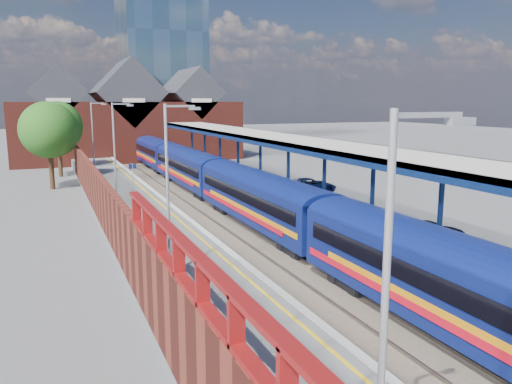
# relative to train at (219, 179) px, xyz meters

# --- Properties ---
(ground) EXTENTS (240.00, 240.00, 0.00)m
(ground) POSITION_rel_train_xyz_m (-1.49, 7.00, -2.12)
(ground) COLOR #5B5B5E
(ground) RESTS_ON ground
(ballast_bed) EXTENTS (6.00, 76.00, 0.06)m
(ballast_bed) POSITION_rel_train_xyz_m (-1.49, -3.00, -2.09)
(ballast_bed) COLOR #473D33
(ballast_bed) RESTS_ON ground
(rails) EXTENTS (4.51, 76.00, 0.14)m
(rails) POSITION_rel_train_xyz_m (-1.49, -3.00, -2.00)
(rails) COLOR slate
(rails) RESTS_ON ground
(left_platform) EXTENTS (5.00, 76.00, 1.00)m
(left_platform) POSITION_rel_train_xyz_m (-6.99, -3.00, -1.62)
(left_platform) COLOR #565659
(left_platform) RESTS_ON ground
(right_platform) EXTENTS (6.00, 76.00, 1.00)m
(right_platform) POSITION_rel_train_xyz_m (4.51, -3.00, -1.62)
(right_platform) COLOR #565659
(right_platform) RESTS_ON ground
(coping_left) EXTENTS (0.30, 76.00, 0.05)m
(coping_left) POSITION_rel_train_xyz_m (-4.64, -3.00, -1.10)
(coping_left) COLOR silver
(coping_left) RESTS_ON left_platform
(coping_right) EXTENTS (0.30, 76.00, 0.05)m
(coping_right) POSITION_rel_train_xyz_m (1.66, -3.00, -1.10)
(coping_right) COLOR silver
(coping_right) RESTS_ON right_platform
(yellow_line) EXTENTS (0.14, 76.00, 0.01)m
(yellow_line) POSITION_rel_train_xyz_m (-5.24, -3.00, -1.12)
(yellow_line) COLOR yellow
(yellow_line) RESTS_ON left_platform
(train) EXTENTS (2.89, 65.91, 3.45)m
(train) POSITION_rel_train_xyz_m (0.00, 0.00, 0.00)
(train) COLOR navy
(train) RESTS_ON ground
(canopy) EXTENTS (4.50, 52.00, 4.48)m
(canopy) POSITION_rel_train_xyz_m (3.99, -1.05, 3.13)
(canopy) COLOR navy
(canopy) RESTS_ON right_platform
(lamp_post_a) EXTENTS (1.48, 0.18, 7.00)m
(lamp_post_a) POSITION_rel_train_xyz_m (-7.86, -31.00, 2.87)
(lamp_post_a) COLOR #A5A8AA
(lamp_post_a) RESTS_ON left_platform
(lamp_post_b) EXTENTS (1.48, 0.18, 7.00)m
(lamp_post_b) POSITION_rel_train_xyz_m (-7.86, -17.00, 2.87)
(lamp_post_b) COLOR #A5A8AA
(lamp_post_b) RESTS_ON left_platform
(lamp_post_c) EXTENTS (1.48, 0.18, 7.00)m
(lamp_post_c) POSITION_rel_train_xyz_m (-7.86, -1.00, 2.87)
(lamp_post_c) COLOR #A5A8AA
(lamp_post_c) RESTS_ON left_platform
(lamp_post_d) EXTENTS (1.48, 0.18, 7.00)m
(lamp_post_d) POSITION_rel_train_xyz_m (-7.86, 15.00, 2.87)
(lamp_post_d) COLOR #A5A8AA
(lamp_post_d) RESTS_ON left_platform
(platform_sign) EXTENTS (0.55, 0.08, 2.50)m
(platform_sign) POSITION_rel_train_xyz_m (-6.49, 1.00, 0.57)
(platform_sign) COLOR #A5A8AA
(platform_sign) RESTS_ON left_platform
(brick_wall) EXTENTS (0.35, 50.00, 3.86)m
(brick_wall) POSITION_rel_train_xyz_m (-9.59, -9.46, 0.33)
(brick_wall) COLOR maroon
(brick_wall) RESTS_ON left_platform
(station_building) EXTENTS (30.00, 12.12, 13.78)m
(station_building) POSITION_rel_train_xyz_m (-1.49, 35.00, 3.33)
(station_building) COLOR maroon
(station_building) RESTS_ON ground
(glass_tower) EXTENTS (14.20, 14.20, 40.30)m
(glass_tower) POSITION_rel_train_xyz_m (8.51, 57.00, 18.08)
(glass_tower) COLOR slate
(glass_tower) RESTS_ON ground
(tree_near) EXTENTS (5.20, 5.20, 8.10)m
(tree_near) POSITION_rel_train_xyz_m (-11.84, 12.91, 3.23)
(tree_near) COLOR #382314
(tree_near) RESTS_ON ground
(tree_far) EXTENTS (5.20, 5.20, 8.10)m
(tree_far) POSITION_rel_train_xyz_m (-10.84, 20.91, 3.23)
(tree_far) COLOR #382314
(tree_far) RESTS_ON ground
(parked_car_dark) EXTENTS (4.05, 1.79, 1.16)m
(parked_car_dark) POSITION_rel_train_xyz_m (5.15, -17.67, -0.54)
(parked_car_dark) COLOR black
(parked_car_dark) RESTS_ON right_platform
(parked_car_blue) EXTENTS (4.39, 2.36, 1.17)m
(parked_car_blue) POSITION_rel_train_xyz_m (6.49, -2.87, -0.54)
(parked_car_blue) COLOR navy
(parked_car_blue) RESTS_ON right_platform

